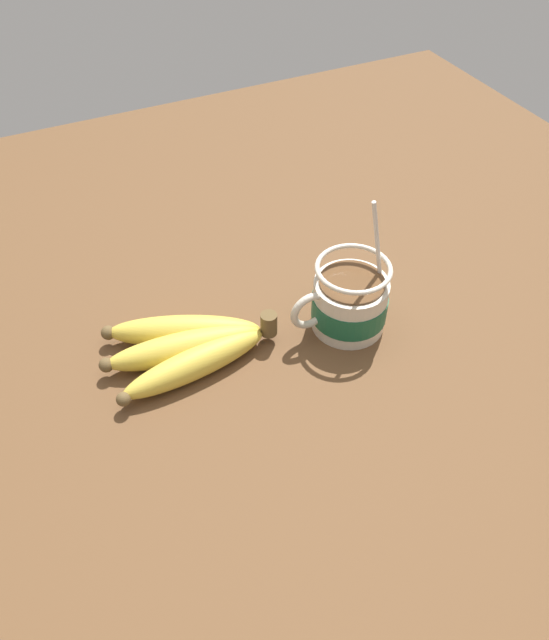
% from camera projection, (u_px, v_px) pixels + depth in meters
% --- Properties ---
extents(table, '(1.37, 1.37, 0.03)m').
position_uv_depth(table, '(291.00, 360.00, 0.76)').
color(table, brown).
rests_on(table, ground).
extents(coffee_mug, '(0.13, 0.09, 0.18)m').
position_uv_depth(coffee_mug, '(349.00, 302.00, 0.75)').
color(coffee_mug, beige).
rests_on(coffee_mug, table).
extents(banana_bunch, '(0.21, 0.14, 0.04)m').
position_uv_depth(banana_bunch, '(188.00, 346.00, 0.73)').
color(banana_bunch, brown).
rests_on(banana_bunch, table).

